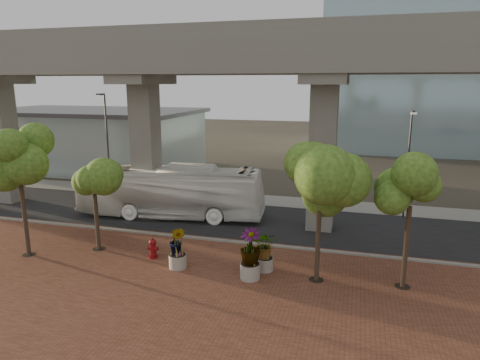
# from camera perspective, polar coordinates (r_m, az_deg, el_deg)

# --- Properties ---
(ground) EXTENTS (160.00, 160.00, 0.00)m
(ground) POSITION_cam_1_polar(r_m,az_deg,el_deg) (27.25, -2.62, -6.67)
(ground) COLOR #312E24
(ground) RESTS_ON ground
(brick_plaza) EXTENTS (70.00, 13.00, 0.06)m
(brick_plaza) POSITION_cam_1_polar(r_m,az_deg,el_deg) (20.39, -9.83, -13.75)
(brick_plaza) COLOR brown
(brick_plaza) RESTS_ON ground
(asphalt_road) EXTENTS (90.00, 8.00, 0.04)m
(asphalt_road) POSITION_cam_1_polar(r_m,az_deg,el_deg) (29.05, -1.39, -5.37)
(asphalt_road) COLOR black
(asphalt_road) RESTS_ON ground
(curb_strip) EXTENTS (70.00, 0.25, 0.16)m
(curb_strip) POSITION_cam_1_polar(r_m,az_deg,el_deg) (25.45, -4.03, -7.94)
(curb_strip) COLOR gray
(curb_strip) RESTS_ON ground
(far_sidewalk) EXTENTS (90.00, 3.00, 0.06)m
(far_sidewalk) POSITION_cam_1_polar(r_m,az_deg,el_deg) (34.12, 1.30, -2.57)
(far_sidewalk) COLOR gray
(far_sidewalk) RESTS_ON ground
(transit_viaduct) EXTENTS (72.00, 5.60, 12.40)m
(transit_viaduct) POSITION_cam_1_polar(r_m,az_deg,el_deg) (27.66, -1.47, 9.09)
(transit_viaduct) COLOR gray
(transit_viaduct) RESTS_ON ground
(station_pavilion) EXTENTS (23.00, 13.00, 6.30)m
(station_pavilion) POSITION_cam_1_polar(r_m,az_deg,el_deg) (49.54, -19.20, 5.31)
(station_pavilion) COLOR #AEC3C7
(station_pavilion) RESTS_ON ground
(transit_bus) EXTENTS (13.02, 4.31, 3.56)m
(transit_bus) POSITION_cam_1_polar(r_m,az_deg,el_deg) (29.76, -9.23, -1.56)
(transit_bus) COLOR white
(transit_bus) RESTS_ON ground
(fire_hydrant) EXTENTS (0.55, 0.49, 1.09)m
(fire_hydrant) POSITION_cam_1_polar(r_m,az_deg,el_deg) (23.25, -11.53, -8.91)
(fire_hydrant) COLOR maroon
(fire_hydrant) RESTS_ON ground
(planter_front) EXTENTS (1.84, 1.84, 2.02)m
(planter_front) POSITION_cam_1_polar(r_m,az_deg,el_deg) (21.12, 3.35, -8.88)
(planter_front) COLOR #A29B93
(planter_front) RESTS_ON ground
(planter_right) EXTENTS (2.30, 2.30, 2.46)m
(planter_right) POSITION_cam_1_polar(r_m,az_deg,el_deg) (20.16, 1.36, -9.14)
(planter_right) COLOR #B0A89F
(planter_right) RESTS_ON ground
(planter_left) EXTENTS (1.95, 1.95, 2.15)m
(planter_left) POSITION_cam_1_polar(r_m,az_deg,el_deg) (21.57, -8.38, -8.31)
(planter_left) COLOR #A8A498
(planter_left) RESTS_ON ground
(street_tree_far_west) EXTENTS (3.94, 3.94, 6.95)m
(street_tree_far_west) POSITION_cam_1_polar(r_m,az_deg,el_deg) (24.66, -27.47, 2.28)
(street_tree_far_west) COLOR #49392A
(street_tree_far_west) RESTS_ON ground
(street_tree_near_west) EXTENTS (3.17, 3.17, 5.53)m
(street_tree_near_west) POSITION_cam_1_polar(r_m,az_deg,el_deg) (24.22, -18.96, 0.29)
(street_tree_near_west) COLOR #49392A
(street_tree_near_west) RESTS_ON ground
(street_tree_near_east) EXTENTS (4.21, 4.21, 6.56)m
(street_tree_near_east) POSITION_cam_1_polar(r_m,az_deg,el_deg) (19.38, 10.67, -0.54)
(street_tree_near_east) COLOR #49392A
(street_tree_near_east) RESTS_ON ground
(street_tree_far_east) EXTENTS (3.05, 3.05, 6.08)m
(street_tree_far_east) POSITION_cam_1_polar(r_m,az_deg,el_deg) (19.80, 21.89, -0.86)
(street_tree_far_east) COLOR #49392A
(street_tree_far_east) RESTS_ON ground
(streetlamp_west) EXTENTS (0.41, 1.20, 8.25)m
(streetlamp_west) POSITION_cam_1_polar(r_m,az_deg,el_deg) (36.22, -17.39, 5.47)
(streetlamp_west) COLOR #313136
(streetlamp_west) RESTS_ON ground
(streetlamp_east) EXTENTS (0.36, 1.06, 7.32)m
(streetlamp_east) POSITION_cam_1_polar(r_m,az_deg,el_deg) (30.68, 21.55, 2.90)
(streetlamp_east) COLOR #2D2D32
(streetlamp_east) RESTS_ON ground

